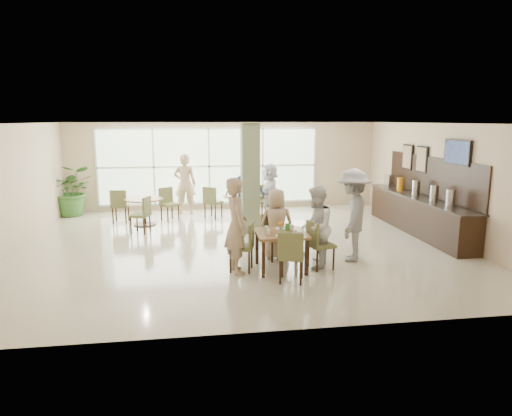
{
  "coord_description": "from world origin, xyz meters",
  "views": [
    {
      "loc": [
        -1.13,
        -10.28,
        2.89
      ],
      "look_at": [
        0.2,
        -1.2,
        1.1
      ],
      "focal_mm": 32.0,
      "sensor_mm": 36.0,
      "label": 1
    }
  ],
  "objects": [
    {
      "name": "window_bank",
      "position": [
        -0.5,
        4.46,
        1.4
      ],
      "size": [
        7.0,
        0.04,
        7.0
      ],
      "color": "silver",
      "rests_on": "ground"
    },
    {
      "name": "adult_a",
      "position": [
        0.32,
        1.65,
        0.9
      ],
      "size": [
        1.16,
        0.83,
        1.79
      ],
      "primitive_type": "imported",
      "rotation": [
        0.0,
        0.0,
        -0.24
      ],
      "color": "#3B73B2",
      "rests_on": "ground"
    },
    {
      "name": "teen_right",
      "position": [
        1.3,
        -1.84,
        0.81
      ],
      "size": [
        0.85,
        0.95,
        1.62
      ],
      "primitive_type": "imported",
      "rotation": [
        0.0,
        0.0,
        -1.93
      ],
      "color": "white",
      "rests_on": "ground"
    },
    {
      "name": "adult_standing",
      "position": [
        -1.28,
        3.81,
        0.93
      ],
      "size": [
        0.74,
        0.54,
        1.87
      ],
      "primitive_type": "imported",
      "rotation": [
        0.0,
        0.0,
        3.0
      ],
      "color": "tan",
      "rests_on": "ground"
    },
    {
      "name": "round_table_left",
      "position": [
        -2.41,
        2.4,
        0.56
      ],
      "size": [
        1.06,
        1.06,
        0.75
      ],
      "color": "brown",
      "rests_on": "ground"
    },
    {
      "name": "room_shell",
      "position": [
        0.0,
        0.0,
        1.7
      ],
      "size": [
        10.0,
        10.0,
        10.0
      ],
      "color": "white",
      "rests_on": "ground"
    },
    {
      "name": "teen_left",
      "position": [
        -0.28,
        -1.94,
        0.92
      ],
      "size": [
        0.56,
        0.74,
        1.83
      ],
      "primitive_type": "imported",
      "rotation": [
        0.0,
        0.0,
        1.76
      ],
      "color": "tan",
      "rests_on": "ground"
    },
    {
      "name": "round_table_right",
      "position": [
        0.36,
        2.61,
        0.58
      ],
      "size": [
        1.13,
        1.13,
        0.75
      ],
      "color": "brown",
      "rests_on": "ground"
    },
    {
      "name": "wall_tv",
      "position": [
        4.94,
        -0.6,
        2.15
      ],
      "size": [
        0.06,
        1.0,
        0.58
      ],
      "color": "black",
      "rests_on": "ground"
    },
    {
      "name": "column",
      "position": [
        0.4,
        1.2,
        1.4
      ],
      "size": [
        0.45,
        0.45,
        2.8
      ],
      "primitive_type": "cube",
      "color": "#6F7B56",
      "rests_on": "ground"
    },
    {
      "name": "framed_art_a",
      "position": [
        4.95,
        1.0,
        1.85
      ],
      "size": [
        0.05,
        0.55,
        0.7
      ],
      "color": "black",
      "rests_on": "ground"
    },
    {
      "name": "main_table",
      "position": [
        0.58,
        -1.9,
        0.66
      ],
      "size": [
        0.97,
        0.97,
        0.75
      ],
      "color": "brown",
      "rests_on": "ground"
    },
    {
      "name": "potted_plant",
      "position": [
        -4.68,
        4.04,
        0.78
      ],
      "size": [
        1.46,
        1.46,
        1.55
      ],
      "primitive_type": "imported",
      "rotation": [
        0.0,
        0.0,
        0.05
      ],
      "color": "#376C2B",
      "rests_on": "ground"
    },
    {
      "name": "framed_art_b",
      "position": [
        4.95,
        1.8,
        1.85
      ],
      "size": [
        0.05,
        0.55,
        0.7
      ],
      "color": "black",
      "rests_on": "ground"
    },
    {
      "name": "adult_b",
      "position": [
        1.14,
        2.56,
        0.83
      ],
      "size": [
        1.01,
        1.65,
        1.65
      ],
      "primitive_type": "imported",
      "rotation": [
        0.0,
        0.0,
        -1.81
      ],
      "color": "white",
      "rests_on": "ground"
    },
    {
      "name": "tabletop_clutter",
      "position": [
        0.61,
        -1.92,
        0.81
      ],
      "size": [
        0.75,
        0.75,
        0.21
      ],
      "color": "white",
      "rests_on": "main_table"
    },
    {
      "name": "buffet_counter",
      "position": [
        4.7,
        0.51,
        0.55
      ],
      "size": [
        0.64,
        4.7,
        1.95
      ],
      "color": "black",
      "rests_on": "ground"
    },
    {
      "name": "chairs_table_left",
      "position": [
        -2.42,
        2.4,
        0.47
      ],
      "size": [
        1.94,
        2.0,
        0.95
      ],
      "color": "olive",
      "rests_on": "ground"
    },
    {
      "name": "teen_far",
      "position": [
        0.64,
        -1.17,
        0.74
      ],
      "size": [
        0.74,
        0.42,
        1.49
      ],
      "primitive_type": "imported",
      "rotation": [
        0.0,
        0.0,
        3.1
      ],
      "color": "tan",
      "rests_on": "ground"
    },
    {
      "name": "chairs_table_right",
      "position": [
        0.33,
        2.62,
        0.47
      ],
      "size": [
        2.12,
        1.82,
        0.95
      ],
      "color": "olive",
      "rests_on": "ground"
    },
    {
      "name": "teen_standing",
      "position": [
        2.16,
        -1.51,
        0.95
      ],
      "size": [
        1.17,
        1.42,
        1.91
      ],
      "primitive_type": "imported",
      "rotation": [
        0.0,
        0.0,
        -2.01
      ],
      "color": "gray",
      "rests_on": "ground"
    },
    {
      "name": "ground",
      "position": [
        0.0,
        0.0,
        0.0
      ],
      "size": [
        10.0,
        10.0,
        0.0
      ],
      "primitive_type": "plane",
      "color": "beige",
      "rests_on": "ground"
    },
    {
      "name": "chairs_main_table",
      "position": [
        0.61,
        -1.91,
        0.47
      ],
      "size": [
        2.11,
        1.94,
        0.95
      ],
      "color": "olive",
      "rests_on": "ground"
    }
  ]
}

